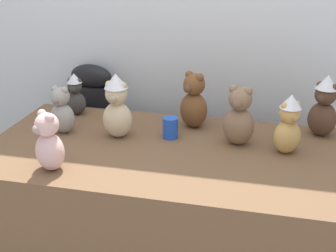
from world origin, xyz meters
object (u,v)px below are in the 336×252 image
object	(u,v)px
display_table	(168,211)
teddy_bear_chestnut	(194,102)
instrument_case	(96,134)
teddy_bear_sand	(117,107)
party_cup_blue	(170,128)
teddy_bear_mocha	(239,118)
teddy_bear_charcoal	(76,95)
teddy_bear_ash	(62,111)
teddy_bear_blush	(49,143)
teddy_bear_cocoa	(324,107)
teddy_bear_honey	(288,125)

from	to	relation	value
display_table	teddy_bear_chestnut	size ratio (longest dim) A/B	5.84
display_table	instrument_case	bearing A→B (deg)	137.23
teddy_bear_sand	party_cup_blue	distance (m)	0.29
display_table	party_cup_blue	distance (m)	0.44
party_cup_blue	teddy_bear_mocha	bearing A→B (deg)	0.15
teddy_bear_chestnut	teddy_bear_sand	size ratio (longest dim) A/B	0.91
instrument_case	party_cup_blue	size ratio (longest dim) A/B	8.80
teddy_bear_charcoal	teddy_bear_ash	distance (m)	0.26
display_table	teddy_bear_charcoal	size ratio (longest dim) A/B	7.25
teddy_bear_blush	party_cup_blue	bearing A→B (deg)	78.76
teddy_bear_ash	teddy_bear_charcoal	bearing A→B (deg)	110.43
teddy_bear_cocoa	teddy_bear_honey	xyz separation A→B (m)	(-0.18, -0.25, -0.02)
teddy_bear_cocoa	teddy_bear_ash	bearing A→B (deg)	-138.58
teddy_bear_cocoa	teddy_bear_honey	size ratio (longest dim) A/B	1.11
teddy_bear_blush	teddy_bear_sand	size ratio (longest dim) A/B	0.81
teddy_bear_honey	display_table	bearing A→B (deg)	155.41
teddy_bear_honey	teddy_bear_sand	bearing A→B (deg)	146.90
teddy_bear_chestnut	party_cup_blue	world-z (taller)	teddy_bear_chestnut
party_cup_blue	teddy_bear_sand	bearing A→B (deg)	-170.05
teddy_bear_mocha	teddy_bear_ash	size ratio (longest dim) A/B	1.18
teddy_bear_chestnut	teddy_bear_honey	world-z (taller)	teddy_bear_chestnut
teddy_bear_blush	teddy_bear_charcoal	size ratio (longest dim) A/B	1.10
teddy_bear_honey	teddy_bear_ash	size ratio (longest dim) A/B	1.14
teddy_bear_chestnut	teddy_bear_sand	world-z (taller)	teddy_bear_sand
teddy_bear_honey	party_cup_blue	world-z (taller)	teddy_bear_honey
instrument_case	party_cup_blue	xyz separation A→B (m)	(0.61, -0.45, 0.30)
teddy_bear_cocoa	teddy_bear_sand	world-z (taller)	teddy_bear_sand
teddy_bear_honey	party_cup_blue	distance (m)	0.58
teddy_bear_mocha	teddy_bear_chestnut	world-z (taller)	teddy_bear_chestnut
display_table	teddy_bear_blush	distance (m)	0.74
teddy_bear_sand	teddy_bear_honey	distance (m)	0.84
teddy_bear_mocha	instrument_case	bearing A→B (deg)	167.00
teddy_bear_cocoa	teddy_bear_blush	world-z (taller)	teddy_bear_cocoa
teddy_bear_chestnut	teddy_bear_charcoal	bearing A→B (deg)	-151.50
teddy_bear_mocha	teddy_bear_charcoal	size ratio (longest dim) A/B	1.22
teddy_bear_mocha	teddy_bear_sand	bearing A→B (deg)	-163.26
teddy_bear_cocoa	teddy_bear_blush	distance (m)	1.36
teddy_bear_ash	teddy_bear_chestnut	bearing A→B (deg)	30.79
teddy_bear_honey	teddy_bear_chestnut	bearing A→B (deg)	123.05
teddy_bear_chestnut	teddy_bear_sand	distance (m)	0.42
teddy_bear_charcoal	party_cup_blue	bearing A→B (deg)	-23.25
teddy_bear_cocoa	party_cup_blue	bearing A→B (deg)	-134.82
teddy_bear_chestnut	teddy_bear_ash	bearing A→B (deg)	-129.93
instrument_case	teddy_bear_cocoa	distance (m)	1.45
teddy_bear_chestnut	display_table	bearing A→B (deg)	-72.92
party_cup_blue	display_table	bearing A→B (deg)	-82.63
teddy_bear_cocoa	teddy_bear_charcoal	distance (m)	1.37
teddy_bear_charcoal	teddy_bear_mocha	bearing A→B (deg)	-16.89
party_cup_blue	teddy_bear_cocoa	bearing A→B (deg)	14.88
teddy_bear_blush	party_cup_blue	distance (m)	0.63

